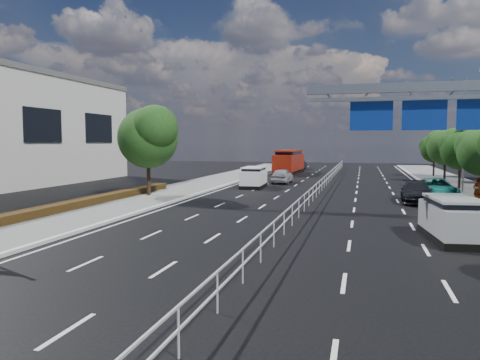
% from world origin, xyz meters
% --- Properties ---
extents(ground, '(160.00, 160.00, 0.00)m').
position_xyz_m(ground, '(0.00, 0.00, 0.00)').
color(ground, black).
rests_on(ground, ground).
extents(kerb_near, '(0.25, 140.00, 0.15)m').
position_xyz_m(kerb_near, '(-9.00, 0.00, 0.07)').
color(kerb_near, silver).
rests_on(kerb_near, ground).
extents(median_fence, '(0.05, 85.00, 1.02)m').
position_xyz_m(median_fence, '(0.00, 22.50, 0.53)').
color(median_fence, silver).
rests_on(median_fence, ground).
extents(hedge_near, '(1.00, 36.00, 0.44)m').
position_xyz_m(hedge_near, '(-13.30, 5.00, 0.36)').
color(hedge_near, black).
rests_on(hedge_near, sidewalk_near).
extents(overhead_gantry, '(10.24, 0.38, 7.45)m').
position_xyz_m(overhead_gantry, '(6.74, 10.05, 5.61)').
color(overhead_gantry, gray).
rests_on(overhead_gantry, ground).
extents(streetlight_far, '(2.78, 2.40, 9.00)m').
position_xyz_m(streetlight_far, '(10.50, 26.00, 5.21)').
color(streetlight_far, gray).
rests_on(streetlight_far, ground).
extents(near_tree_back, '(4.84, 4.51, 6.69)m').
position_xyz_m(near_tree_back, '(-11.94, 17.97, 4.61)').
color(near_tree_back, black).
rests_on(near_tree_back, ground).
extents(far_tree_f, '(3.52, 3.28, 5.02)m').
position_xyz_m(far_tree_f, '(11.24, 29.48, 3.49)').
color(far_tree_f, black).
rests_on(far_tree_f, ground).
extents(far_tree_g, '(3.96, 3.69, 5.45)m').
position_xyz_m(far_tree_g, '(11.25, 36.98, 3.75)').
color(far_tree_g, black).
rests_on(far_tree_g, ground).
extents(far_tree_h, '(3.41, 3.18, 4.91)m').
position_xyz_m(far_tree_h, '(11.24, 44.48, 3.42)').
color(far_tree_h, black).
rests_on(far_tree_h, ground).
extents(white_minivan, '(2.06, 4.35, 1.85)m').
position_xyz_m(white_minivan, '(-6.11, 26.89, 0.91)').
color(white_minivan, black).
rests_on(white_minivan, ground).
extents(red_bus, '(2.69, 10.20, 3.03)m').
position_xyz_m(red_bus, '(-5.91, 46.04, 1.58)').
color(red_bus, black).
rests_on(red_bus, ground).
extents(near_car_silver, '(1.82, 4.32, 1.46)m').
position_xyz_m(near_car_silver, '(-4.39, 31.96, 0.73)').
color(near_car_silver, '#95989C').
rests_on(near_car_silver, ground).
extents(near_car_dark, '(2.16, 4.82, 1.54)m').
position_xyz_m(near_car_dark, '(-6.05, 55.87, 0.77)').
color(near_car_dark, black).
rests_on(near_car_dark, ground).
extents(silver_minivan, '(2.30, 4.47, 1.78)m').
position_xyz_m(silver_minivan, '(6.88, 7.14, 0.88)').
color(silver_minivan, black).
rests_on(silver_minivan, ground).
extents(parked_car_teal, '(2.65, 5.41, 1.48)m').
position_xyz_m(parked_car_teal, '(8.30, 22.00, 0.74)').
color(parked_car_teal, '#19736B').
rests_on(parked_car_teal, ground).
extents(parked_car_dark, '(2.12, 4.86, 1.39)m').
position_xyz_m(parked_car_dark, '(6.77, 19.63, 0.69)').
color(parked_car_dark, black).
rests_on(parked_car_dark, ground).
extents(pedestrian_a, '(0.68, 0.66, 1.57)m').
position_xyz_m(pedestrian_a, '(10.49, 19.89, 0.93)').
color(pedestrian_a, gray).
rests_on(pedestrian_a, sidewalk_far).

